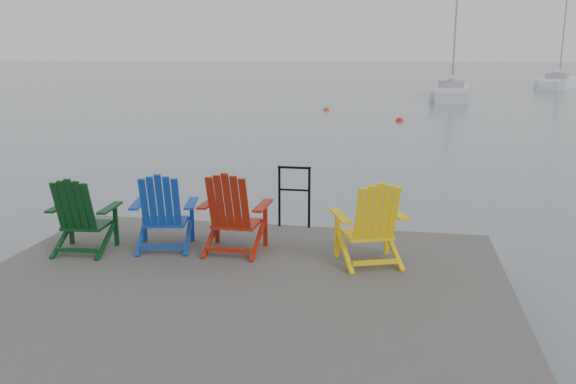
% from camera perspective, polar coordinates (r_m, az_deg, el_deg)
% --- Properties ---
extents(ground, '(400.00, 400.00, 0.00)m').
position_cam_1_polar(ground, '(6.95, -5.09, -12.66)').
color(ground, slate).
rests_on(ground, ground).
extents(dock, '(6.00, 5.00, 1.40)m').
position_cam_1_polar(dock, '(6.81, -5.14, -10.02)').
color(dock, '#32302D').
rests_on(dock, ground).
extents(handrail, '(0.48, 0.04, 0.90)m').
position_cam_1_polar(handrail, '(8.83, 0.59, 0.13)').
color(handrail, black).
rests_on(handrail, dock).
extents(chair_green, '(0.83, 0.77, 0.99)m').
position_cam_1_polar(chair_green, '(8.13, -18.77, -2.02)').
color(chair_green, '#093513').
rests_on(chair_green, dock).
extents(chair_blue, '(0.92, 0.87, 1.02)m').
position_cam_1_polar(chair_blue, '(7.98, -11.58, -1.75)').
color(chair_blue, '#0E399A').
rests_on(chair_blue, dock).
extents(chair_red, '(0.85, 0.79, 1.06)m').
position_cam_1_polar(chair_red, '(7.71, -5.15, -1.88)').
color(chair_red, '#981C0B').
rests_on(chair_red, dock).
extents(chair_yellow, '(0.99, 0.95, 1.04)m').
position_cam_1_polar(chair_yellow, '(7.32, 7.77, -2.84)').
color(chair_yellow, yellow).
rests_on(chair_yellow, dock).
extents(sailboat_near, '(3.15, 8.84, 11.91)m').
position_cam_1_polar(sailboat_near, '(42.11, 15.03, 8.90)').
color(sailboat_near, silver).
rests_on(sailboat_near, ground).
extents(sailboat_mid, '(5.41, 9.18, 12.28)m').
position_cam_1_polar(sailboat_mid, '(58.96, 23.93, 9.28)').
color(sailboat_mid, white).
rests_on(sailboat_mid, ground).
extents(buoy_a, '(0.35, 0.35, 0.35)m').
position_cam_1_polar(buoy_a, '(27.71, 10.39, 6.52)').
color(buoy_a, red).
rests_on(buoy_a, ground).
extents(buoy_b, '(0.32, 0.32, 0.32)m').
position_cam_1_polar(buoy_b, '(32.56, 3.61, 7.63)').
color(buoy_b, red).
rests_on(buoy_b, ground).
extents(buoy_d, '(0.34, 0.34, 0.34)m').
position_cam_1_polar(buoy_d, '(46.23, 14.49, 8.81)').
color(buoy_d, red).
rests_on(buoy_d, ground).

